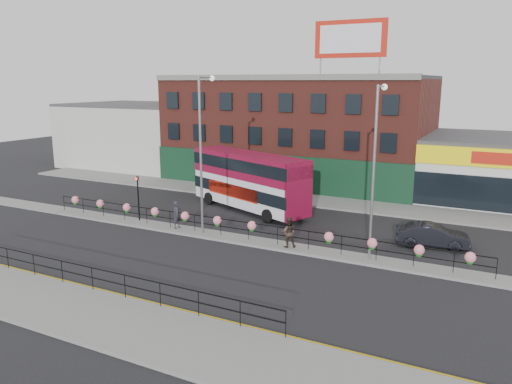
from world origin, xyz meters
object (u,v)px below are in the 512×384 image
at_px(pedestrian_a, 177,215).
at_px(pedestrian_b, 288,232).
at_px(lamp_column_east, 375,158).
at_px(car, 433,236).
at_px(double_decker_bus, 249,176).
at_px(lamp_column_west, 203,142).

height_order(pedestrian_a, pedestrian_b, pedestrian_b).
bearing_deg(lamp_column_east, car, 55.01).
height_order(double_decker_bus, pedestrian_a, double_decker_bus).
xyz_separation_m(car, lamp_column_west, (-13.67, -4.13, 5.39)).
bearing_deg(lamp_column_east, pedestrian_a, -178.68).
distance_m(pedestrian_a, pedestrian_b, 8.21).
xyz_separation_m(double_decker_bus, car, (13.96, -2.65, -2.03)).
relative_size(double_decker_bus, car, 2.48).
relative_size(lamp_column_west, lamp_column_east, 1.05).
distance_m(pedestrian_a, lamp_column_east, 13.85).
relative_size(car, lamp_column_east, 0.47).
xyz_separation_m(double_decker_bus, pedestrian_b, (6.39, -7.10, -1.66)).
bearing_deg(car, pedestrian_b, 109.11).
distance_m(car, lamp_column_east, 7.00).
bearing_deg(lamp_column_west, car, 16.81).
xyz_separation_m(pedestrian_b, lamp_column_west, (-6.11, 0.32, 5.02)).
xyz_separation_m(double_decker_bus, lamp_column_west, (0.29, -6.78, 3.35)).
distance_m(pedestrian_b, lamp_column_west, 7.91).
distance_m(double_decker_bus, pedestrian_b, 9.70).
bearing_deg(car, lamp_column_west, 95.46).
bearing_deg(lamp_column_east, double_decker_bus, 149.52).
bearing_deg(pedestrian_b, lamp_column_west, -33.53).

